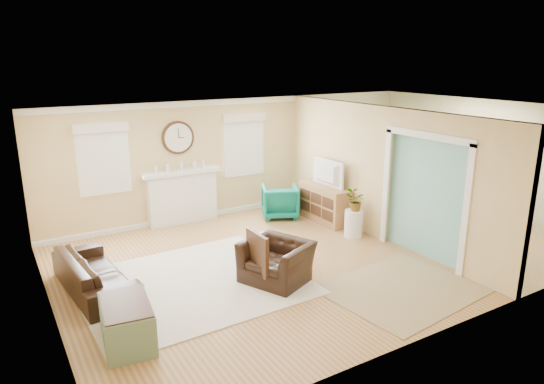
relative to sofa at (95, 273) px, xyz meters
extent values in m
plane|color=olive|center=(3.83, -0.52, -0.29)|extent=(9.00, 9.00, 0.00)
cube|color=tan|center=(3.83, 2.48, 1.01)|extent=(9.00, 0.02, 2.60)
cube|color=tan|center=(3.83, -3.52, 1.01)|extent=(9.00, 0.02, 2.60)
cube|color=tan|center=(-0.67, -0.52, 1.01)|extent=(0.02, 6.00, 2.60)
cube|color=tan|center=(8.33, -0.52, 1.01)|extent=(0.02, 6.00, 2.60)
cube|color=white|center=(3.83, -0.52, 2.31)|extent=(9.00, 6.00, 0.02)
cube|color=tan|center=(5.33, 0.88, 1.01)|extent=(0.12, 3.20, 2.60)
cube|color=tan|center=(5.33, -3.02, 1.01)|extent=(0.12, 1.00, 2.60)
cube|color=tan|center=(5.33, -1.62, 2.11)|extent=(0.12, 1.80, 0.40)
cube|color=white|center=(5.26, -0.72, 0.81)|extent=(0.04, 0.12, 2.20)
cube|color=white|center=(5.26, -2.52, 0.81)|extent=(0.04, 0.12, 2.20)
cube|color=white|center=(5.26, -1.62, 1.91)|extent=(0.04, 1.92, 0.12)
cube|color=#69B3AA|center=(5.40, -0.52, 1.01)|extent=(0.02, 6.00, 2.60)
cube|color=white|center=(2.33, 2.36, 0.26)|extent=(1.50, 0.24, 1.10)
cube|color=white|center=(2.33, 2.33, 0.84)|extent=(1.70, 0.30, 0.08)
cube|color=black|center=(2.33, 2.46, 0.21)|extent=(0.85, 0.02, 0.75)
cube|color=gold|center=(2.33, 2.35, 0.13)|extent=(0.85, 0.02, 0.62)
cylinder|color=#432514|center=(2.33, 2.45, 1.56)|extent=(0.70, 0.06, 0.70)
cylinder|color=silver|center=(2.33, 2.42, 1.56)|extent=(0.60, 0.01, 0.60)
cube|color=black|center=(2.33, 2.41, 1.66)|extent=(0.02, 0.01, 0.20)
cube|color=black|center=(2.39, 2.41, 1.56)|extent=(0.12, 0.01, 0.02)
cube|color=white|center=(0.78, 2.46, 1.26)|extent=(0.90, 0.03, 1.30)
cube|color=white|center=(0.78, 2.43, 1.26)|extent=(1.00, 0.04, 1.40)
cube|color=beige|center=(0.78, 2.39, 1.89)|extent=(1.05, 0.10, 0.18)
cube|color=white|center=(3.88, 2.46, 1.26)|extent=(0.90, 0.03, 1.30)
cube|color=white|center=(3.88, 2.43, 1.26)|extent=(1.00, 0.04, 1.40)
cube|color=beige|center=(3.88, 2.39, 1.89)|extent=(1.05, 0.10, 0.18)
cube|color=white|center=(8.30, -0.52, 0.81)|extent=(0.03, 1.60, 2.10)
cube|color=white|center=(8.27, -0.52, 0.81)|extent=(0.03, 1.70, 2.20)
cylinder|color=gold|center=(6.83, -0.52, 2.16)|extent=(0.02, 0.02, 0.30)
sphere|color=white|center=(6.83, -0.52, 1.91)|extent=(0.30, 0.30, 0.30)
cube|color=beige|center=(1.34, -0.55, -0.28)|extent=(3.43, 3.00, 0.02)
cube|color=tan|center=(4.05, -2.41, -0.29)|extent=(2.41, 2.05, 0.01)
cube|color=slate|center=(7.13, -0.51, -0.29)|extent=(2.27, 2.84, 0.01)
imported|color=black|center=(0.00, 0.00, 0.00)|extent=(0.97, 2.07, 0.59)
imported|color=black|center=(2.57, -1.13, 0.04)|extent=(1.23, 1.29, 0.66)
imported|color=#0E6453|center=(4.34, 1.60, 0.07)|extent=(1.03, 1.04, 0.72)
cube|color=gray|center=(0.04, -1.67, -0.03)|extent=(0.71, 1.03, 0.53)
cube|color=#432514|center=(0.04, -1.67, 0.25)|extent=(0.67, 0.98, 0.02)
cube|color=#A87247|center=(5.01, 0.86, 0.11)|extent=(0.45, 1.35, 0.80)
cube|color=#432514|center=(4.78, 0.45, 0.26)|extent=(0.01, 0.36, 0.22)
cube|color=#432514|center=(4.78, 0.45, -0.01)|extent=(0.01, 0.36, 0.22)
cube|color=#432514|center=(4.78, 0.86, 0.26)|extent=(0.01, 0.36, 0.22)
cube|color=#432514|center=(4.78, 0.86, -0.01)|extent=(0.01, 0.36, 0.22)
cube|color=#432514|center=(4.78, 1.26, 0.26)|extent=(0.01, 0.36, 0.22)
cube|color=#432514|center=(4.78, 1.26, -0.01)|extent=(0.01, 0.36, 0.22)
imported|color=black|center=(4.99, 0.86, 0.79)|extent=(0.15, 0.99, 0.57)
cylinder|color=white|center=(4.94, -0.21, -0.02)|extent=(0.37, 0.37, 0.54)
imported|color=#337F33|center=(4.94, -0.21, 0.45)|extent=(0.49, 0.49, 0.41)
imported|color=#432514|center=(7.13, -0.51, 0.03)|extent=(1.35, 2.01, 0.65)
cube|color=slate|center=(7.19, 0.66, 0.18)|extent=(0.49, 0.49, 0.05)
cube|color=slate|center=(7.19, 0.66, 0.44)|extent=(0.44, 0.10, 0.52)
cylinder|color=black|center=(7.39, 0.82, -0.07)|extent=(0.03, 0.03, 0.44)
cylinder|color=black|center=(7.35, 0.46, -0.07)|extent=(0.03, 0.03, 0.44)
cylinder|color=black|center=(7.04, 0.85, -0.07)|extent=(0.03, 0.03, 0.44)
cylinder|color=black|center=(7.00, 0.50, -0.07)|extent=(0.03, 0.03, 0.44)
cube|color=slate|center=(7.06, -1.67, 0.14)|extent=(0.41, 0.41, 0.05)
cube|color=slate|center=(7.06, -1.67, 0.38)|extent=(0.41, 0.05, 0.48)
cylinder|color=black|center=(6.90, -1.83, -0.09)|extent=(0.03, 0.03, 0.41)
cylinder|color=black|center=(6.90, -1.50, -0.09)|extent=(0.03, 0.03, 0.41)
cylinder|color=black|center=(7.23, -1.83, -0.09)|extent=(0.03, 0.03, 0.41)
cylinder|color=black|center=(7.23, -1.50, -0.09)|extent=(0.03, 0.03, 0.41)
cube|color=white|center=(6.51, -0.53, 0.14)|extent=(0.46, 0.46, 0.05)
cube|color=white|center=(6.51, -0.53, 0.38)|extent=(0.11, 0.41, 0.48)
cylinder|color=black|center=(6.37, -0.35, -0.09)|extent=(0.03, 0.03, 0.41)
cylinder|color=black|center=(6.70, -0.40, -0.09)|extent=(0.03, 0.03, 0.41)
cylinder|color=black|center=(6.33, -0.67, -0.09)|extent=(0.03, 0.03, 0.41)
cylinder|color=black|center=(6.65, -0.72, -0.09)|extent=(0.03, 0.03, 0.41)
cube|color=slate|center=(7.85, -0.44, 0.13)|extent=(0.41, 0.41, 0.05)
cube|color=slate|center=(7.85, -0.44, 0.36)|extent=(0.07, 0.39, 0.47)
cylinder|color=black|center=(8.00, -0.60, -0.10)|extent=(0.03, 0.03, 0.39)
cylinder|color=black|center=(7.68, -0.59, -0.10)|extent=(0.03, 0.03, 0.39)
cylinder|color=black|center=(8.01, -0.29, -0.10)|extent=(0.03, 0.03, 0.39)
cylinder|color=black|center=(7.70, -0.27, -0.10)|extent=(0.03, 0.03, 0.39)
camera|label=1|loc=(-1.18, -7.21, 3.18)|focal=32.00mm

